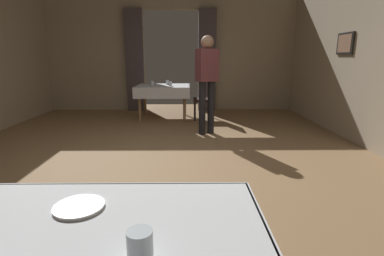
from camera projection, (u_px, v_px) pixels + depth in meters
name	position (u px, v px, depth m)	size (l,w,h in m)	color
ground	(154.00, 166.00, 3.73)	(10.08, 10.08, 0.00)	olive
wall_back	(171.00, 51.00, 7.43)	(6.40, 0.27, 3.00)	tan
dining_table_mid	(163.00, 89.00, 6.49)	(1.19, 1.04, 0.75)	olive
chair_mid_right	(207.00, 96.00, 6.45)	(0.44, 0.44, 0.93)	black
glass_near_b	(140.00, 248.00, 0.86)	(0.08, 0.08, 0.11)	silver
plate_near_d	(80.00, 207.00, 1.20)	(0.21, 0.21, 0.01)	white
glass_mid_a	(167.00, 82.00, 6.65)	(0.07, 0.07, 0.10)	silver
glass_mid_b	(152.00, 83.00, 6.34)	(0.07, 0.07, 0.11)	silver
glass_mid_c	(170.00, 84.00, 6.32)	(0.08, 0.08, 0.09)	silver
person_waiter_by_doorway	(207.00, 77.00, 5.07)	(0.42, 0.36, 1.72)	black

